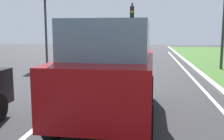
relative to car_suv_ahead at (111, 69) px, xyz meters
name	(u,v)px	position (x,y,z in m)	size (l,w,h in m)	color
ground_plane	(108,81)	(-0.81, 4.58, -1.17)	(60.00, 60.00, 0.00)	#2D2D30
lane_line_center	(91,81)	(-1.51, 4.58, -1.16)	(0.12, 32.00, 0.01)	silver
lane_line_right_edge	(197,83)	(2.79, 4.58, -1.16)	(0.12, 32.00, 0.01)	silver
curb_right	(211,82)	(3.29, 4.58, -1.11)	(0.24, 48.00, 0.12)	#9E9B93
car_suv_ahead	(111,69)	(0.00, 0.00, 0.00)	(2.02, 4.53, 2.28)	maroon
traffic_light_overhead_left	(44,8)	(-5.75, 10.31, 2.30)	(0.32, 0.50, 5.08)	#2D2D2D
traffic_light_far_median	(132,20)	(-0.56, 16.05, 1.75)	(0.32, 0.50, 4.34)	#2D2D2D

